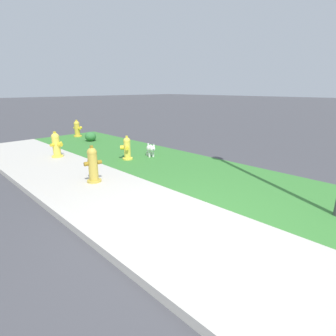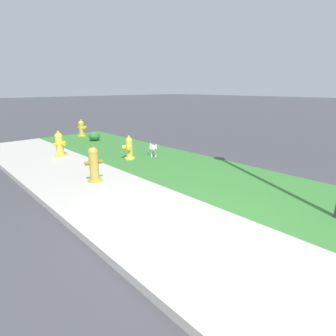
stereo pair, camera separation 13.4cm
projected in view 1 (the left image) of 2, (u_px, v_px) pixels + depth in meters
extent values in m
plane|color=#424247|center=(187.00, 232.00, 3.75)|extent=(120.00, 120.00, 0.00)
cube|color=#BCB7AD|center=(187.00, 232.00, 3.75)|extent=(18.00, 2.00, 0.01)
cube|color=#387A33|center=(262.00, 189.00, 5.33)|extent=(18.00, 2.68, 0.01)
cube|color=#BCB7AD|center=(125.00, 262.00, 3.01)|extent=(18.00, 0.16, 0.12)
cylinder|color=gold|center=(94.00, 181.00, 5.73)|extent=(0.31, 0.31, 0.05)
cylinder|color=gold|center=(93.00, 166.00, 5.63)|extent=(0.20, 0.20, 0.62)
sphere|color=gold|center=(92.00, 152.00, 5.54)|extent=(0.21, 0.21, 0.21)
cube|color=olive|center=(91.00, 147.00, 5.51)|extent=(0.07, 0.07, 0.06)
cylinder|color=olive|center=(86.00, 164.00, 5.54)|extent=(0.11, 0.11, 0.09)
cylinder|color=olive|center=(99.00, 162.00, 5.69)|extent=(0.11, 0.11, 0.09)
cylinder|color=olive|center=(91.00, 161.00, 5.73)|extent=(0.12, 0.14, 0.12)
cylinder|color=gold|center=(78.00, 136.00, 11.05)|extent=(0.34, 0.34, 0.05)
cylinder|color=gold|center=(77.00, 130.00, 10.97)|extent=(0.22, 0.22, 0.49)
sphere|color=gold|center=(77.00, 124.00, 10.89)|extent=(0.23, 0.23, 0.23)
cube|color=yellow|center=(76.00, 121.00, 10.86)|extent=(0.06, 0.06, 0.06)
cylinder|color=yellow|center=(75.00, 128.00, 11.04)|extent=(0.10, 0.10, 0.09)
cylinder|color=yellow|center=(79.00, 129.00, 10.86)|extent=(0.10, 0.10, 0.09)
cylinder|color=yellow|center=(80.00, 128.00, 11.07)|extent=(0.13, 0.12, 0.12)
cylinder|color=yellow|center=(128.00, 159.00, 7.53)|extent=(0.29, 0.29, 0.05)
cylinder|color=yellow|center=(127.00, 149.00, 7.45)|extent=(0.19, 0.19, 0.49)
sphere|color=yellow|center=(127.00, 141.00, 7.38)|extent=(0.20, 0.20, 0.20)
cube|color=yellow|center=(127.00, 137.00, 7.35)|extent=(0.08, 0.08, 0.06)
cylinder|color=yellow|center=(127.00, 148.00, 7.30)|extent=(0.13, 0.13, 0.09)
cylinder|color=yellow|center=(127.00, 146.00, 7.57)|extent=(0.13, 0.13, 0.09)
cylinder|color=yellow|center=(122.00, 148.00, 7.42)|extent=(0.16, 0.15, 0.12)
cylinder|color=yellow|center=(58.00, 156.00, 7.78)|extent=(0.33, 0.33, 0.05)
cylinder|color=yellow|center=(56.00, 146.00, 7.69)|extent=(0.21, 0.21, 0.56)
sphere|color=yellow|center=(55.00, 137.00, 7.61)|extent=(0.22, 0.22, 0.22)
cube|color=yellow|center=(55.00, 132.00, 7.57)|extent=(0.07, 0.07, 0.06)
cylinder|color=yellow|center=(60.00, 143.00, 7.81)|extent=(0.12, 0.12, 0.09)
cylinder|color=yellow|center=(52.00, 145.00, 7.54)|extent=(0.12, 0.12, 0.09)
cylinder|color=yellow|center=(60.00, 144.00, 7.61)|extent=(0.14, 0.15, 0.12)
ellipsoid|color=white|center=(150.00, 149.00, 7.81)|extent=(0.37, 0.32, 0.21)
sphere|color=white|center=(152.00, 149.00, 7.62)|extent=(0.17, 0.17, 0.17)
sphere|color=black|center=(153.00, 150.00, 7.55)|extent=(0.03, 0.03, 0.03)
cone|color=white|center=(154.00, 145.00, 7.59)|extent=(0.08, 0.08, 0.08)
cone|color=white|center=(151.00, 145.00, 7.56)|extent=(0.08, 0.08, 0.08)
cylinder|color=white|center=(153.00, 155.00, 7.79)|extent=(0.06, 0.06, 0.14)
cylinder|color=white|center=(149.00, 155.00, 7.75)|extent=(0.06, 0.06, 0.14)
cylinder|color=white|center=(151.00, 153.00, 7.97)|extent=(0.06, 0.06, 0.14)
cylinder|color=white|center=(147.00, 154.00, 7.93)|extent=(0.06, 0.06, 0.14)
cylinder|color=white|center=(148.00, 145.00, 7.95)|extent=(0.05, 0.05, 0.12)
ellipsoid|color=#337538|center=(91.00, 136.00, 10.08)|extent=(0.42, 0.42, 0.36)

